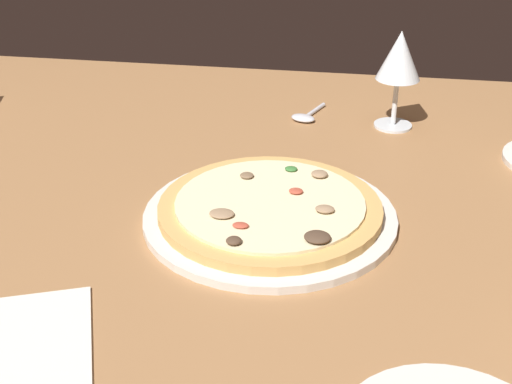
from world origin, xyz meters
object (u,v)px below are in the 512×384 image
pizza_main (270,211)px  wine_glass_near (399,59)px  paper_menu (20,356)px  spoon (306,116)px

pizza_main → wine_glass_near: size_ratio=2.00×
paper_menu → spoon: 64.62cm
paper_menu → spoon: spoon is taller
wine_glass_near → pizza_main: bearing=-115.1°
pizza_main → paper_menu: bearing=-124.0°
paper_menu → pizza_main: bearing=34.3°
pizza_main → spoon: pizza_main is taller
paper_menu → spoon: size_ratio=2.03×
pizza_main → spoon: bearing=88.1°
pizza_main → spoon: size_ratio=3.35×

